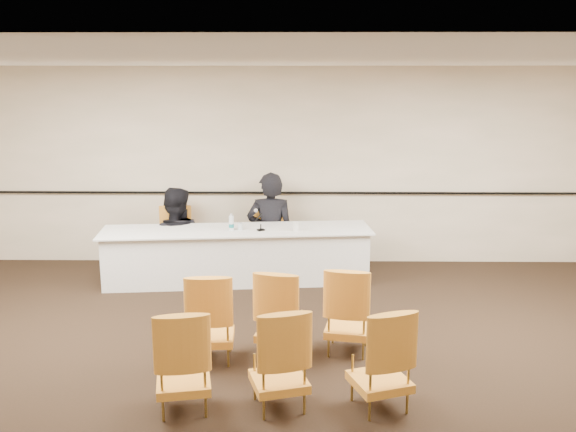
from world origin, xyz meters
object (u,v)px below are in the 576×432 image
object	(u,v)px
water_bottle	(231,222)
aud_chair_front_left	(211,316)
panelist_main	(271,237)
aud_chair_back_left	(183,359)
aud_chair_front_mid	(281,312)
panel_table	(237,255)
panelist_main_chair	(271,238)
aud_chair_back_mid	(279,357)
aud_chair_front_right	(348,309)
aud_chair_back_right	(380,357)
microphone	(261,220)
drinking_glass	(240,226)
coffee_cup	(296,226)
panelist_second_chair	(175,240)
panelist_second	(175,248)

from	to	relation	value
water_bottle	aud_chair_front_left	distance (m)	2.54
panelist_main	aud_chair_front_left	size ratio (longest dim) A/B	2.07
aud_chair_back_left	aud_chair_front_mid	bearing A→B (deg)	42.86
panel_table	water_bottle	world-z (taller)	water_bottle
panelist_main_chair	aud_chair_front_mid	world-z (taller)	same
panelist_main	aud_chair_back_mid	size ratio (longest dim) A/B	2.07
aud_chair_front_left	aud_chair_back_mid	bearing A→B (deg)	-56.15
panel_table	aud_chair_back_left	xyz separation A→B (m)	(-0.14, -3.56, 0.10)
aud_chair_front_right	panelist_main_chair	bearing A→B (deg)	117.97
panelist_main	aud_chair_back_mid	distance (m)	4.13
aud_chair_back_right	panelist_main	bearing A→B (deg)	85.61
panelist_main_chair	aud_chair_front_right	world-z (taller)	same
microphone	aud_chair_front_left	xyz separation A→B (m)	(-0.38, -2.50, -0.42)
panel_table	aud_chair_front_left	distance (m)	2.57
drinking_glass	aud_chair_back_mid	distance (m)	3.56
aud_chair_back_left	aud_chair_back_mid	size ratio (longest dim) A/B	1.00
panelist_main	aud_chair_front_mid	bearing A→B (deg)	97.07
panelist_main	coffee_cup	size ratio (longest dim) A/B	15.09
water_bottle	aud_chair_front_right	xyz separation A→B (m)	(1.45, -2.29, -0.40)
panel_table	aud_chair_front_left	world-z (taller)	aud_chair_front_left
aud_chair_front_left	aud_chair_back_mid	size ratio (longest dim) A/B	1.00
panel_table	aud_chair_back_mid	world-z (taller)	aud_chair_back_mid
drinking_glass	aud_chair_back_left	world-z (taller)	aud_chair_back_left
panelist_main	panelist_main_chair	xyz separation A→B (m)	(0.00, 0.00, -0.02)
aud_chair_back_mid	coffee_cup	bearing A→B (deg)	71.76
panelist_main_chair	microphone	size ratio (longest dim) A/B	3.28
panelist_second_chair	water_bottle	size ratio (longest dim) A/B	4.01
panelist_main	drinking_glass	xyz separation A→B (m)	(-0.40, -0.64, 0.31)
microphone	aud_chair_back_mid	xyz separation A→B (m)	(0.35, -3.45, -0.42)
aud_chair_front_right	panelist_second_chair	bearing A→B (deg)	140.28
panelist_second_chair	microphone	world-z (taller)	microphone
water_bottle	panelist_second	bearing A→B (deg)	149.76
aud_chair_back_mid	panelist_second	bearing A→B (deg)	96.59
panelist_main	coffee_cup	distance (m)	0.85
panelist_main	water_bottle	xyz separation A→B (m)	(-0.52, -0.66, 0.38)
panelist_main	aud_chair_front_left	bearing A→B (deg)	84.07
microphone	aud_chair_back_left	bearing A→B (deg)	-126.48
panelist_second_chair	drinking_glass	world-z (taller)	panelist_second_chair
panelist_main	aud_chair_front_left	distance (m)	3.21
panelist_main	microphone	distance (m)	0.79
coffee_cup	aud_chair_front_left	size ratio (longest dim) A/B	0.14
panelist_second	aud_chair_front_mid	distance (m)	3.35
water_bottle	aud_chair_back_left	size ratio (longest dim) A/B	0.25
water_bottle	aud_chair_back_left	xyz separation A→B (m)	(-0.08, -3.51, -0.40)
panelist_second_chair	aud_chair_front_left	bearing A→B (deg)	-78.51
aud_chair_front_left	aud_chair_back_right	world-z (taller)	same
aud_chair_back_mid	water_bottle	bearing A→B (deg)	86.37
panelist_second	water_bottle	distance (m)	1.16
coffee_cup	panelist_main_chair	bearing A→B (deg)	118.72
drinking_glass	aud_chair_back_right	distance (m)	3.81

